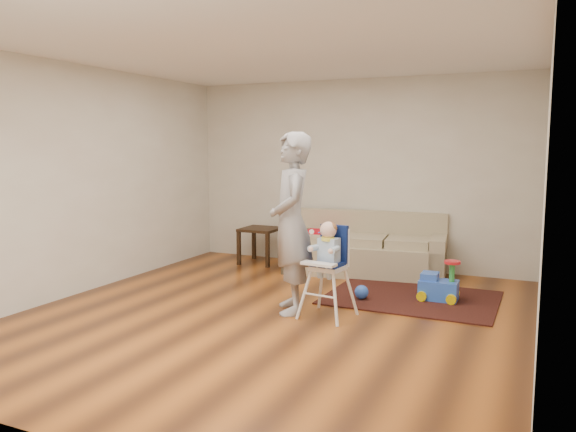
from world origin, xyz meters
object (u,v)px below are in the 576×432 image
at_px(sofa, 365,243).
at_px(high_chair, 328,271).
at_px(toy_ball, 362,292).
at_px(ride_on_toy, 439,280).
at_px(adult, 291,223).
at_px(side_table, 260,245).

relative_size(sofa, high_chair, 2.24).
bearing_deg(toy_ball, ride_on_toy, 22.80).
bearing_deg(sofa, high_chair, -90.25).
distance_m(sofa, adult, 2.14).
distance_m(side_table, high_chair, 2.80).
relative_size(side_table, adult, 0.28).
xyz_separation_m(ride_on_toy, high_chair, (-0.94, -1.09, 0.23)).
xyz_separation_m(ride_on_toy, toy_ball, (-0.80, -0.34, -0.15)).
bearing_deg(high_chair, sofa, 103.77).
bearing_deg(ride_on_toy, side_table, 159.58).
distance_m(side_table, adult, 2.61).
height_order(side_table, adult, adult).
bearing_deg(sofa, toy_ball, -81.31).
height_order(ride_on_toy, adult, adult).
height_order(ride_on_toy, high_chair, high_chair).
bearing_deg(adult, toy_ball, 113.37).
xyz_separation_m(ride_on_toy, adult, (-1.36, -1.06, 0.70)).
bearing_deg(toy_ball, adult, -127.24).
relative_size(sofa, toy_ball, 14.10).
relative_size(toy_ball, adult, 0.08).
bearing_deg(toy_ball, high_chair, -100.02).
xyz_separation_m(side_table, ride_on_toy, (2.79, -1.00, -0.02)).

